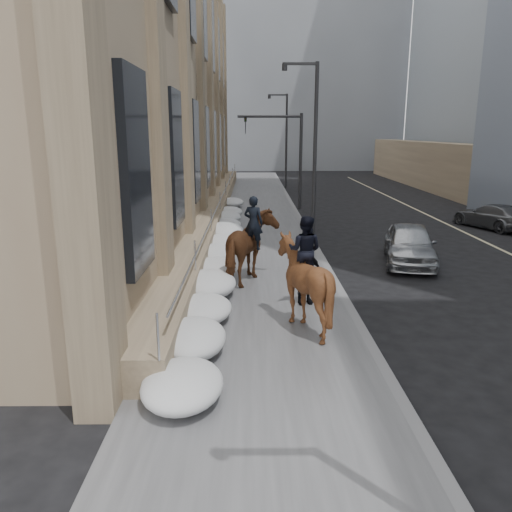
{
  "coord_description": "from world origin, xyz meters",
  "views": [
    {
      "loc": [
        -0.13,
        -10.23,
        4.89
      ],
      "look_at": [
        -0.02,
        2.52,
        1.7
      ],
      "focal_mm": 35.0,
      "sensor_mm": 36.0,
      "label": 1
    }
  ],
  "objects": [
    {
      "name": "sidewalk",
      "position": [
        0.0,
        10.0,
        0.06
      ],
      "size": [
        5.0,
        80.0,
        0.12
      ],
      "primitive_type": "cube",
      "color": "#4B4B4E",
      "rests_on": "ground"
    },
    {
      "name": "ground",
      "position": [
        0.0,
        0.0,
        0.0
      ],
      "size": [
        140.0,
        140.0,
        0.0
      ],
      "primitive_type": "plane",
      "color": "black",
      "rests_on": "ground"
    },
    {
      "name": "curb",
      "position": [
        2.62,
        10.0,
        0.06
      ],
      "size": [
        0.24,
        80.0,
        0.12
      ],
      "primitive_type": "cube",
      "color": "slate",
      "rests_on": "ground"
    },
    {
      "name": "lane_line",
      "position": [
        10.5,
        10.0,
        0.01
      ],
      "size": [
        0.15,
        70.0,
        0.01
      ],
      "primitive_type": "cube",
      "color": "#BFB78C",
      "rests_on": "ground"
    },
    {
      "name": "mounted_horse_right",
      "position": [
        1.13,
        1.51,
        1.34
      ],
      "size": [
        2.4,
        2.54,
        2.79
      ],
      "rotation": [
        0.0,
        0.0,
        2.82
      ],
      "color": "#4D2A16",
      "rests_on": "sidewalk"
    },
    {
      "name": "streetlight_mid",
      "position": [
        2.74,
        14.0,
        4.58
      ],
      "size": [
        1.71,
        0.24,
        8.0
      ],
      "color": "#2D2D30",
      "rests_on": "ground"
    },
    {
      "name": "traffic_signal",
      "position": [
        2.07,
        22.0,
        4.0
      ],
      "size": [
        4.1,
        0.22,
        6.0
      ],
      "color": "#2D2D30",
      "rests_on": "ground"
    },
    {
      "name": "limestone_building",
      "position": [
        -5.26,
        19.96,
        8.9
      ],
      "size": [
        6.1,
        44.0,
        18.0
      ],
      "color": "#957C61",
      "rests_on": "ground"
    },
    {
      "name": "streetlight_far",
      "position": [
        2.74,
        34.0,
        4.58
      ],
      "size": [
        1.71,
        0.24,
        8.0
      ],
      "color": "#2D2D30",
      "rests_on": "ground"
    },
    {
      "name": "pedestrian",
      "position": [
        1.35,
        3.26,
        1.02
      ],
      "size": [
        1.13,
        0.71,
        1.79
      ],
      "primitive_type": "imported",
      "rotation": [
        0.0,
        0.0,
        0.27
      ],
      "color": "black",
      "rests_on": "sidewalk"
    },
    {
      "name": "snow_bank",
      "position": [
        -1.42,
        8.11,
        0.47
      ],
      "size": [
        1.7,
        18.1,
        0.76
      ],
      "color": "silver",
      "rests_on": "sidewalk"
    },
    {
      "name": "car_grey",
      "position": [
        12.32,
        15.12,
        0.64
      ],
      "size": [
        3.26,
        4.76,
        1.28
      ],
      "primitive_type": "imported",
      "rotation": [
        0.0,
        0.0,
        3.51
      ],
      "color": "#54565B",
      "rests_on": "ground"
    },
    {
      "name": "bg_building_far",
      "position": [
        -6.0,
        72.0,
        10.0
      ],
      "size": [
        24.0,
        12.0,
        20.0
      ],
      "primitive_type": "cube",
      "color": "gray",
      "rests_on": "ground"
    },
    {
      "name": "car_silver",
      "position": [
        5.85,
        8.11,
        0.76
      ],
      "size": [
        2.73,
        4.74,
        1.52
      ],
      "primitive_type": "imported",
      "rotation": [
        0.0,
        0.0,
        -0.22
      ],
      "color": "#ABAEB3",
      "rests_on": "ground"
    },
    {
      "name": "mounted_horse_left",
      "position": [
        -0.17,
        5.34,
        1.31
      ],
      "size": [
        2.02,
        2.95,
        2.8
      ],
      "rotation": [
        0.0,
        0.0,
        2.82
      ],
      "color": "#4B2A16",
      "rests_on": "sidewalk"
    },
    {
      "name": "bg_building_mid",
      "position": [
        4.0,
        60.0,
        14.0
      ],
      "size": [
        30.0,
        12.0,
        28.0
      ],
      "primitive_type": "cube",
      "color": "slate",
      "rests_on": "ground"
    }
  ]
}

